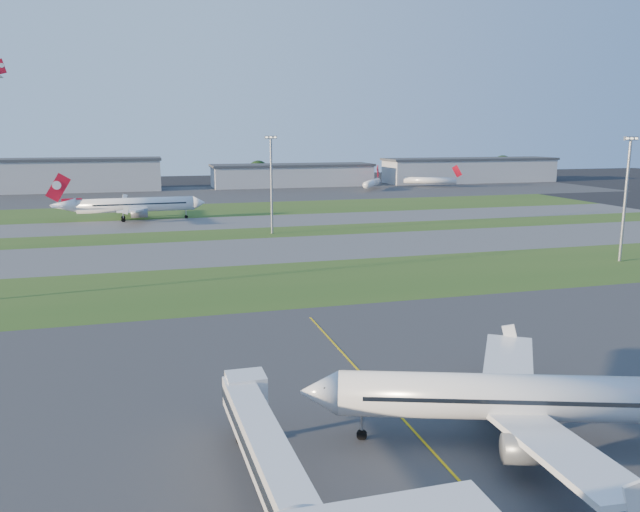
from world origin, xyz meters
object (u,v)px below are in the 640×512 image
object	(u,v)px
airliner_taxiing	(135,205)
light_mast_east	(626,191)
jet_bridge	(270,462)
airliner_parked	(524,399)
mini_jet_near	(372,183)
light_mast_centre	(271,178)
mini_jet_far	(430,180)

from	to	relation	value
airliner_taxiing	light_mast_east	xyz separation A→B (m)	(98.55, -92.72, 10.12)
jet_bridge	light_mast_east	xyz separation A→B (m)	(87.81, 67.24, 10.81)
airliner_parked	mini_jet_near	bearing A→B (deg)	91.57
jet_bridge	light_mast_east	distance (m)	111.12
airliner_parked	light_mast_east	xyz separation A→B (m)	(65.02, 63.19, 10.61)
airliner_parked	light_mast_centre	world-z (taller)	light_mast_centre
airliner_parked	mini_jet_far	bearing A→B (deg)	85.10
jet_bridge	airliner_parked	bearing A→B (deg)	10.06
jet_bridge	mini_jet_near	world-z (taller)	mini_jet_near
airliner_taxiing	light_mast_east	distance (m)	135.68
airliner_taxiing	light_mast_centre	world-z (taller)	light_mast_centre
jet_bridge	airliner_parked	xyz separation A→B (m)	(22.79, 4.04, 0.20)
airliner_parked	light_mast_centre	bearing A→B (deg)	107.98
light_mast_east	mini_jet_near	bearing A→B (deg)	87.02
jet_bridge	light_mast_centre	size ratio (longest dim) A/B	1.04
light_mast_centre	light_mast_east	world-z (taller)	same
jet_bridge	airliner_parked	size ratio (longest dim) A/B	0.73
mini_jet_near	light_mast_east	size ratio (longest dim) A/B	0.97
airliner_taxiing	mini_jet_far	bearing A→B (deg)	-150.32
light_mast_centre	mini_jet_near	bearing A→B (deg)	58.46
mini_jet_far	light_mast_east	size ratio (longest dim) A/B	1.00
jet_bridge	light_mast_centre	world-z (taller)	light_mast_centre
airliner_parked	mini_jet_near	world-z (taller)	airliner_parked
airliner_taxiing	mini_jet_near	distance (m)	134.44
mini_jet_far	light_mast_east	distance (m)	185.34
airliner_taxiing	mini_jet_far	world-z (taller)	airliner_taxiing
mini_jet_near	airliner_parked	bearing A→B (deg)	-164.74
mini_jet_near	light_mast_east	world-z (taller)	light_mast_east
jet_bridge	mini_jet_near	xyz separation A→B (m)	(96.83, 240.57, -0.73)
airliner_parked	mini_jet_near	distance (m)	247.85
airliner_parked	airliner_taxiing	xyz separation A→B (m)	(-33.53, 155.91, 0.49)
airliner_taxiing	mini_jet_near	world-z (taller)	airliner_taxiing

